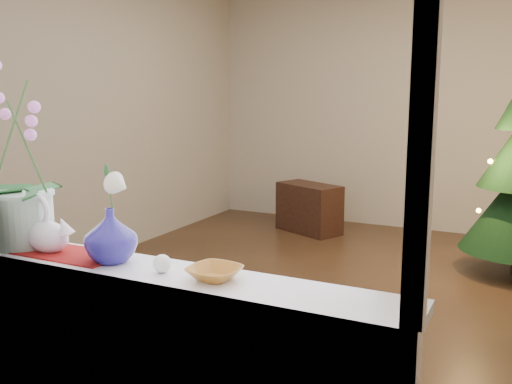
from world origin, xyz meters
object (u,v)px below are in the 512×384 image
paperweight (162,264)px  side_table (309,208)px  blue_vase (111,231)px  orchid_pot (19,155)px  swan (47,225)px  amber_dish (214,274)px

paperweight → side_table: bearing=104.4°
blue_vase → side_table: bearing=101.4°
orchid_pot → swan: orchid_pot is taller
blue_vase → paperweight: blue_vase is taller
orchid_pot → paperweight: 0.77m
paperweight → amber_dish: paperweight is taller
swan → paperweight: 0.56m
blue_vase → side_table: 4.35m
paperweight → side_table: (-1.09, 4.21, -0.68)m
swan → paperweight: swan is taller
blue_vase → amber_dish: (0.44, -0.00, -0.10)m
paperweight → blue_vase: bearing=174.9°
swan → blue_vase: (0.31, 0.01, 0.01)m
orchid_pot → side_table: bearing=95.3°
paperweight → side_table: paperweight is taller
amber_dish → side_table: amber_dish is taller
paperweight → amber_dish: 0.20m
side_table → amber_dish: bearing=-48.6°
swan → amber_dish: 0.75m
swan → side_table: bearing=78.7°
blue_vase → orchid_pot: bearing=178.6°
swan → blue_vase: 0.31m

